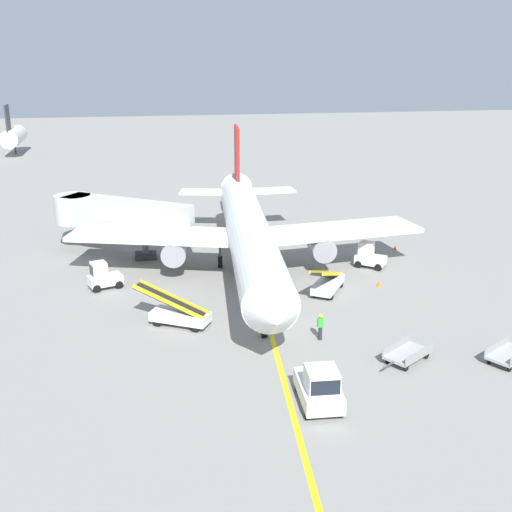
# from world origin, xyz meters

# --- Properties ---
(ground_plane) EXTENTS (300.00, 300.00, 0.00)m
(ground_plane) POSITION_xyz_m (0.00, 0.00, 0.00)
(ground_plane) COLOR gray
(taxi_line_yellow) EXTENTS (7.94, 79.66, 0.01)m
(taxi_line_yellow) POSITION_xyz_m (0.04, 5.00, 0.00)
(taxi_line_yellow) COLOR yellow
(taxi_line_yellow) RESTS_ON ground
(airliner) EXTENTS (28.48, 35.34, 10.10)m
(airliner) POSITION_xyz_m (0.09, 10.58, 3.42)
(airliner) COLOR white
(airliner) RESTS_ON ground
(jet_bridge) EXTENTS (11.86, 9.48, 4.85)m
(jet_bridge) POSITION_xyz_m (-10.47, 17.59, 3.54)
(jet_bridge) COLOR beige
(jet_bridge) RESTS_ON ground
(pushback_tug) EXTENTS (2.14, 3.72, 2.20)m
(pushback_tug) POSITION_xyz_m (0.06, -9.57, 0.99)
(pushback_tug) COLOR silver
(pushback_tug) RESTS_ON ground
(baggage_tug_near_wing) EXTENTS (2.69, 2.02, 2.10)m
(baggage_tug_near_wing) POSITION_xyz_m (-11.14, 9.03, 0.93)
(baggage_tug_near_wing) COLOR silver
(baggage_tug_near_wing) RESTS_ON ground
(baggage_tug_by_cargo_door) EXTENTS (2.69, 2.51, 2.10)m
(baggage_tug_by_cargo_door) POSITION_xyz_m (10.01, 10.02, 0.93)
(baggage_tug_by_cargo_door) COLOR silver
(baggage_tug_by_cargo_door) RESTS_ON ground
(belt_loader_forward_hold) EXTENTS (4.96, 3.58, 2.59)m
(belt_loader_forward_hold) POSITION_xyz_m (-6.09, 1.41, 0.78)
(belt_loader_forward_hold) COLOR silver
(belt_loader_forward_hold) RESTS_ON ground
(belt_loader_aft_hold) EXTENTS (3.80, 4.86, 2.59)m
(belt_loader_aft_hold) POSITION_xyz_m (4.98, 5.10, 0.78)
(belt_loader_aft_hold) COLOR silver
(belt_loader_aft_hold) RESTS_ON ground
(baggage_cart_loaded) EXTENTS (3.64, 2.77, 0.94)m
(baggage_cart_loaded) POSITION_xyz_m (11.91, -7.15, 0.47)
(baggage_cart_loaded) COLOR #A5A5A8
(baggage_cart_loaded) RESTS_ON ground
(baggage_cart_empty_trailing) EXTENTS (3.58, 2.84, 0.94)m
(baggage_cart_empty_trailing) POSITION_xyz_m (6.28, -6.02, 0.47)
(baggage_cart_empty_trailing) COLOR #A5A5A8
(baggage_cart_empty_trailing) RESTS_ON ground
(ground_crew_marshaller) EXTENTS (0.36, 0.24, 1.70)m
(ground_crew_marshaller) POSITION_xyz_m (2.22, -2.40, 0.91)
(ground_crew_marshaller) COLOR #26262D
(ground_crew_marshaller) RESTS_ON ground
(safety_cone_nose_left) EXTENTS (0.36, 0.36, 0.44)m
(safety_cone_nose_left) POSITION_xyz_m (-0.14, 8.49, 0.22)
(safety_cone_nose_left) COLOR orange
(safety_cone_nose_left) RESTS_ON ground
(safety_cone_nose_right) EXTENTS (0.36, 0.36, 0.44)m
(safety_cone_nose_right) POSITION_xyz_m (11.65, 12.72, 0.22)
(safety_cone_nose_right) COLOR orange
(safety_cone_nose_right) RESTS_ON ground
(safety_cone_wingtip_left) EXTENTS (0.36, 0.36, 0.44)m
(safety_cone_wingtip_left) POSITION_xyz_m (14.01, 14.01, 0.22)
(safety_cone_wingtip_left) COLOR orange
(safety_cone_wingtip_left) RESTS_ON ground
(safety_cone_wingtip_right) EXTENTS (0.36, 0.36, 0.44)m
(safety_cone_wingtip_right) POSITION_xyz_m (9.20, 5.66, 0.22)
(safety_cone_wingtip_right) COLOR orange
(safety_cone_wingtip_right) RESTS_ON ground
(distant_aircraft_far_left) EXTENTS (3.00, 10.10, 8.80)m
(distant_aircraft_far_left) POSITION_xyz_m (-29.29, 79.75, 3.22)
(distant_aircraft_far_left) COLOR silver
(distant_aircraft_far_left) RESTS_ON ground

